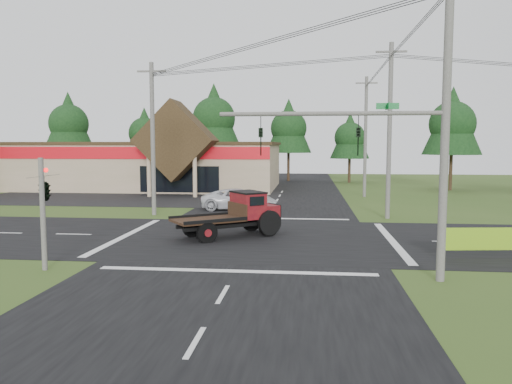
# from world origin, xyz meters

# --- Properties ---
(ground) EXTENTS (120.00, 120.00, 0.00)m
(ground) POSITION_xyz_m (0.00, 0.00, 0.00)
(ground) COLOR #344E1C
(ground) RESTS_ON ground
(road_ns) EXTENTS (12.00, 120.00, 0.02)m
(road_ns) POSITION_xyz_m (0.00, 0.00, 0.01)
(road_ns) COLOR black
(road_ns) RESTS_ON ground
(road_ew) EXTENTS (120.00, 12.00, 0.02)m
(road_ew) POSITION_xyz_m (0.00, 0.00, 0.01)
(road_ew) COLOR black
(road_ew) RESTS_ON ground
(parking_apron) EXTENTS (28.00, 14.00, 0.02)m
(parking_apron) POSITION_xyz_m (-14.00, 19.00, 0.01)
(parking_apron) COLOR black
(parking_apron) RESTS_ON ground
(cvs_building) EXTENTS (30.40, 18.20, 9.19)m
(cvs_building) POSITION_xyz_m (-15.70, 29.57, 2.78)
(cvs_building) COLOR tan
(cvs_building) RESTS_ON ground
(traffic_signal_mast) EXTENTS (8.12, 0.24, 7.00)m
(traffic_signal_mast) POSITION_xyz_m (5.82, -7.50, 4.43)
(traffic_signal_mast) COLOR #595651
(traffic_signal_mast) RESTS_ON ground
(traffic_signal_corner) EXTENTS (0.53, 2.48, 4.40)m
(traffic_signal_corner) POSITION_xyz_m (-7.50, -7.32, 3.52)
(traffic_signal_corner) COLOR #595651
(traffic_signal_corner) RESTS_ON ground
(utility_pole_nr) EXTENTS (2.00, 0.30, 11.00)m
(utility_pole_nr) POSITION_xyz_m (7.50, -7.50, 5.64)
(utility_pole_nr) COLOR #595651
(utility_pole_nr) RESTS_ON ground
(utility_pole_nw) EXTENTS (2.00, 0.30, 10.50)m
(utility_pole_nw) POSITION_xyz_m (-8.00, 8.00, 5.39)
(utility_pole_nw) COLOR #595651
(utility_pole_nw) RESTS_ON ground
(utility_pole_ne) EXTENTS (2.00, 0.30, 11.50)m
(utility_pole_ne) POSITION_xyz_m (8.00, 8.00, 5.89)
(utility_pole_ne) COLOR #595651
(utility_pole_ne) RESTS_ON ground
(utility_pole_n) EXTENTS (2.00, 0.30, 11.20)m
(utility_pole_n) POSITION_xyz_m (8.00, 22.00, 5.74)
(utility_pole_n) COLOR #595651
(utility_pole_n) RESTS_ON ground
(tree_row_a) EXTENTS (6.72, 6.72, 12.12)m
(tree_row_a) POSITION_xyz_m (-30.00, 40.00, 8.05)
(tree_row_a) COLOR #332316
(tree_row_a) RESTS_ON ground
(tree_row_b) EXTENTS (5.60, 5.60, 10.10)m
(tree_row_b) POSITION_xyz_m (-20.00, 42.00, 6.70)
(tree_row_b) COLOR #332316
(tree_row_b) RESTS_ON ground
(tree_row_c) EXTENTS (7.28, 7.28, 13.13)m
(tree_row_c) POSITION_xyz_m (-10.00, 41.00, 8.72)
(tree_row_c) COLOR #332316
(tree_row_c) RESTS_ON ground
(tree_row_d) EXTENTS (6.16, 6.16, 11.11)m
(tree_row_d) POSITION_xyz_m (0.00, 42.00, 7.38)
(tree_row_d) COLOR #332316
(tree_row_d) RESTS_ON ground
(tree_row_e) EXTENTS (5.04, 5.04, 9.09)m
(tree_row_e) POSITION_xyz_m (8.00, 40.00, 6.03)
(tree_row_e) COLOR #332316
(tree_row_e) RESTS_ON ground
(tree_side_ne) EXTENTS (6.16, 6.16, 11.11)m
(tree_side_ne) POSITION_xyz_m (18.00, 30.00, 7.38)
(tree_side_ne) COLOR #332316
(tree_side_ne) RESTS_ON ground
(antique_flatbed_truck) EXTENTS (6.02, 5.22, 2.44)m
(antique_flatbed_truck) POSITION_xyz_m (-1.44, 0.19, 1.22)
(antique_flatbed_truck) COLOR #500B14
(antique_flatbed_truck) RESTS_ON ground
(roadside_banner) EXTENTS (4.01, 0.63, 1.38)m
(roadside_banner) POSITION_xyz_m (10.30, -3.51, 0.69)
(roadside_banner) COLOR #73A816
(roadside_banner) RESTS_ON ground
(white_pickup) EXTENTS (5.79, 2.82, 1.59)m
(white_pickup) POSITION_xyz_m (-2.43, 11.44, 0.79)
(white_pickup) COLOR silver
(white_pickup) RESTS_ON ground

